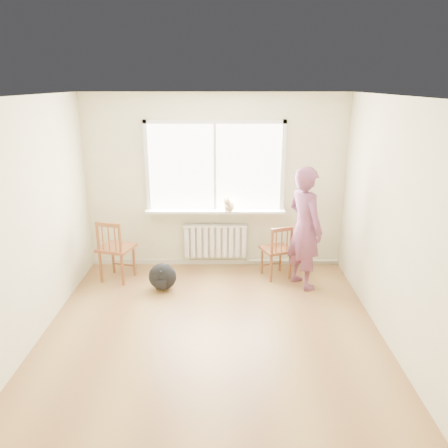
{
  "coord_description": "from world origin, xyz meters",
  "views": [
    {
      "loc": [
        0.16,
        -4.34,
        2.84
      ],
      "look_at": [
        0.14,
        1.2,
        1.03
      ],
      "focal_mm": 35.0,
      "sensor_mm": 36.0,
      "label": 1
    }
  ],
  "objects_px": {
    "chair_left": "(115,250)",
    "cat": "(229,205)",
    "chair_right": "(278,252)",
    "person": "(305,228)",
    "backpack": "(163,277)"
  },
  "relations": [
    {
      "from": "chair_left",
      "to": "chair_right",
      "type": "xyz_separation_m",
      "value": [
        2.41,
        0.11,
        -0.06
      ]
    },
    {
      "from": "chair_right",
      "to": "cat",
      "type": "height_order",
      "value": "cat"
    },
    {
      "from": "chair_right",
      "to": "person",
      "type": "bearing_deg",
      "value": 122.11
    },
    {
      "from": "person",
      "to": "cat",
      "type": "height_order",
      "value": "person"
    },
    {
      "from": "chair_left",
      "to": "backpack",
      "type": "xyz_separation_m",
      "value": [
        0.73,
        -0.3,
        -0.28
      ]
    },
    {
      "from": "chair_left",
      "to": "cat",
      "type": "distance_m",
      "value": 1.83
    },
    {
      "from": "chair_right",
      "to": "backpack",
      "type": "height_order",
      "value": "chair_right"
    },
    {
      "from": "chair_left",
      "to": "person",
      "type": "distance_m",
      "value": 2.78
    },
    {
      "from": "chair_left",
      "to": "cat",
      "type": "bearing_deg",
      "value": -149.4
    },
    {
      "from": "person",
      "to": "cat",
      "type": "xyz_separation_m",
      "value": [
        -1.06,
        0.58,
        0.17
      ]
    },
    {
      "from": "person",
      "to": "backpack",
      "type": "distance_m",
      "value": 2.13
    },
    {
      "from": "chair_right",
      "to": "person",
      "type": "distance_m",
      "value": 0.62
    },
    {
      "from": "person",
      "to": "backpack",
      "type": "xyz_separation_m",
      "value": [
        -2.01,
        -0.15,
        -0.68
      ]
    },
    {
      "from": "chair_right",
      "to": "person",
      "type": "height_order",
      "value": "person"
    },
    {
      "from": "chair_left",
      "to": "cat",
      "type": "xyz_separation_m",
      "value": [
        1.68,
        0.43,
        0.57
      ]
    }
  ]
}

